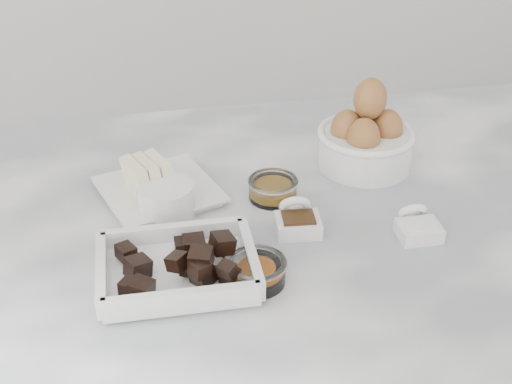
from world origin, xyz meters
TOP-DOWN VIEW (x-y plane):
  - marble_slab at (0.00, 0.00)m, footprint 1.20×0.80m
  - chocolate_dish at (-0.10, -0.09)m, footprint 0.19×0.15m
  - butter_plate at (-0.11, 0.11)m, footprint 0.19×0.19m
  - sugar_ramekin at (-0.10, 0.06)m, footprint 0.08×0.08m
  - egg_bowl at (0.21, 0.14)m, footprint 0.15×0.15m
  - honey_bowl at (0.05, 0.07)m, footprint 0.07×0.07m
  - zest_bowl at (-0.01, -0.11)m, footprint 0.07×0.07m
  - vanilla_spoon at (0.07, -0.01)m, footprint 0.06×0.08m
  - salt_spoon at (0.22, -0.05)m, footprint 0.06×0.07m

SIDE VIEW (x-z plane):
  - marble_slab at x=0.00m, z-range 0.90..0.94m
  - salt_spoon at x=0.22m, z-range 0.93..0.97m
  - vanilla_spoon at x=0.07m, z-range 0.93..0.98m
  - honey_bowl at x=0.05m, z-range 0.94..0.97m
  - zest_bowl at x=-0.01m, z-range 0.94..0.97m
  - butter_plate at x=-0.11m, z-range 0.93..0.99m
  - chocolate_dish at x=-0.10m, z-range 0.94..0.99m
  - sugar_ramekin at x=-0.10m, z-range 0.94..0.99m
  - egg_bowl at x=0.21m, z-range 0.91..1.06m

